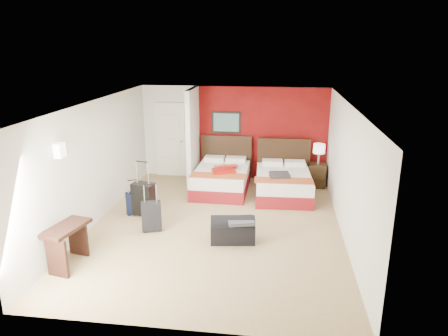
% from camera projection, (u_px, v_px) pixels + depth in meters
% --- Properties ---
extents(ground, '(6.50, 6.50, 0.00)m').
position_uv_depth(ground, '(216.00, 226.00, 8.53)').
color(ground, tan).
rests_on(ground, ground).
extents(room_walls, '(5.02, 6.52, 2.50)m').
position_uv_depth(room_walls, '(166.00, 147.00, 9.69)').
color(room_walls, silver).
rests_on(room_walls, ground).
extents(red_accent_panel, '(3.50, 0.04, 2.50)m').
position_uv_depth(red_accent_panel, '(262.00, 134.00, 11.14)').
color(red_accent_panel, maroon).
rests_on(red_accent_panel, ground).
extents(partition_wall, '(0.12, 1.20, 2.50)m').
position_uv_depth(partition_wall, '(193.00, 137.00, 10.77)').
color(partition_wall, silver).
rests_on(partition_wall, ground).
extents(entry_door, '(0.82, 0.06, 2.05)m').
position_uv_depth(entry_door, '(171.00, 140.00, 11.49)').
color(entry_door, silver).
rests_on(entry_door, ground).
extents(bed_left, '(1.34, 1.89, 0.56)m').
position_uv_depth(bed_left, '(221.00, 180.00, 10.48)').
color(bed_left, white).
rests_on(bed_left, ground).
extents(bed_right, '(1.39, 1.93, 0.56)m').
position_uv_depth(bed_right, '(283.00, 185.00, 10.13)').
color(bed_right, silver).
rests_on(bed_right, ground).
extents(red_suitcase_open, '(0.77, 0.88, 0.09)m').
position_uv_depth(red_suitcase_open, '(225.00, 169.00, 10.27)').
color(red_suitcase_open, '#9D150D').
rests_on(red_suitcase_open, bed_left).
extents(jacket_bundle, '(0.51, 0.43, 0.11)m').
position_uv_depth(jacket_bundle, '(279.00, 175.00, 9.77)').
color(jacket_bundle, '#323236').
rests_on(jacket_bundle, bed_right).
extents(nightstand, '(0.46, 0.46, 0.60)m').
position_uv_depth(nightstand, '(317.00, 175.00, 10.78)').
color(nightstand, black).
rests_on(nightstand, ground).
extents(table_lamp, '(0.36, 0.36, 0.53)m').
position_uv_depth(table_lamp, '(319.00, 154.00, 10.62)').
color(table_lamp, white).
rests_on(table_lamp, nightstand).
extents(suitcase_black, '(0.52, 0.39, 0.70)m').
position_uv_depth(suitcase_black, '(144.00, 200.00, 8.96)').
color(suitcase_black, black).
rests_on(suitcase_black, ground).
extents(suitcase_charcoal, '(0.44, 0.35, 0.57)m').
position_uv_depth(suitcase_charcoal, '(152.00, 217.00, 8.23)').
color(suitcase_charcoal, black).
rests_on(suitcase_charcoal, ground).
extents(suitcase_navy, '(0.39, 0.32, 0.46)m').
position_uv_depth(suitcase_navy, '(134.00, 204.00, 9.04)').
color(suitcase_navy, black).
rests_on(suitcase_navy, ground).
extents(duffel_bag, '(0.87, 0.54, 0.42)m').
position_uv_depth(duffel_bag, '(233.00, 231.00, 7.82)').
color(duffel_bag, black).
rests_on(duffel_bag, ground).
extents(jacket_draped, '(0.56, 0.51, 0.06)m').
position_uv_depth(jacket_draped, '(241.00, 221.00, 7.68)').
color(jacket_draped, '#3E3E43').
rests_on(jacket_draped, duffel_bag).
extents(desk, '(0.59, 0.92, 0.71)m').
position_uv_depth(desk, '(68.00, 246.00, 6.93)').
color(desk, black).
rests_on(desk, ground).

